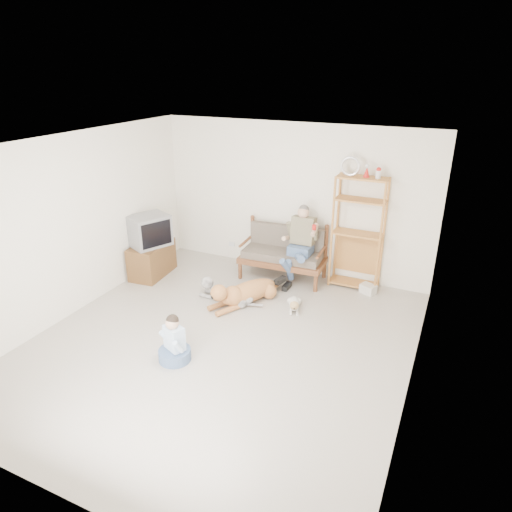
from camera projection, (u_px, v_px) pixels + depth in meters
The scene contains 17 objects.
floor at pixel (221, 343), 6.35m from camera, with size 5.50×5.50×0.00m, color beige.
ceiling at pixel (214, 147), 5.30m from camera, with size 5.50×5.50×0.00m, color white.
wall_back at pixel (293, 200), 8.12m from camera, with size 5.00×5.00×0.00m, color white.
wall_front at pixel (44, 378), 3.53m from camera, with size 5.00×5.00×0.00m, color white.
wall_left at pixel (71, 227), 6.79m from camera, with size 5.50×5.50×0.00m, color white.
wall_right at pixel (423, 292), 4.86m from camera, with size 5.50×5.50×0.00m, color white.
loveseat at pixel (284, 252), 8.16m from camera, with size 1.53×0.78×0.95m.
man at pixel (297, 250), 7.82m from camera, with size 0.53×0.76×1.22m.
etagere at pixel (358, 232), 7.62m from camera, with size 0.86×0.38×2.24m.
book_stack at pixel (368, 289), 7.71m from camera, with size 0.25×0.18×0.16m, color white.
tv_stand at pixel (152, 259), 8.31m from camera, with size 0.58×0.94×0.60m.
crt_tv at pixel (149, 230), 8.04m from camera, with size 0.75×0.82×0.55m.
wall_outlet at pixel (232, 244), 9.00m from camera, with size 0.12×0.02×0.08m, color silver.
golden_retriever at pixel (243, 293), 7.34m from camera, with size 0.83×1.42×0.46m.
shaggy_dog at pixel (225, 293), 7.45m from camera, with size 1.19×0.32×0.35m.
terrier at pixel (294, 304), 7.18m from camera, with size 0.29×0.56×0.22m.
child at pixel (174, 344), 5.91m from camera, with size 0.42×0.42×0.67m.
Camera 1 is at (2.70, -4.67, 3.60)m, focal length 32.00 mm.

